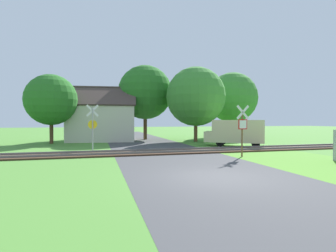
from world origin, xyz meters
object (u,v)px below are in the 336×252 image
Objects in this scene: stop_sign_near at (242,127)px; tree_far at (232,98)px; mail_truck at (236,132)px; crossing_sign_far at (93,124)px; tree_left at (51,100)px; tree_right at (196,97)px; house at (103,122)px; tree_center at (145,93)px.

tree_far is (8.87, 17.32, 3.44)m from stop_sign_near.
mail_truck is at bearing -117.43° from tree_far.
crossing_sign_far reaches higher than mail_truck.
crossing_sign_far is at bearing -35.71° from stop_sign_near.
tree_left is (-12.66, 12.78, 2.35)m from stop_sign_near.
crossing_sign_far is 12.20m from tree_right.
tree_left is at bearing -168.09° from tree_far.
tree_left is 1.28× the size of mail_truck.
stop_sign_near is at bearing -173.58° from mail_truck.
stop_sign_near is 0.40× the size of tree_right.
tree_left is 0.85× the size of tree_right.
tree_right is (10.21, 6.09, 2.75)m from crossing_sign_far.
house is 17.16m from tree_far.
mail_truck is at bearing -23.33° from tree_left.
stop_sign_near is 0.94× the size of crossing_sign_far.
house is at bearing -173.37° from tree_far.
house is (-7.88, 15.37, 0.28)m from stop_sign_near.
stop_sign_near is 16.60m from tree_center.
tree_far is 9.48m from tree_right.
house is 5.82m from tree_left.
tree_center is (5.69, 10.51, 3.51)m from crossing_sign_far.
tree_far is 1.10× the size of tree_right.
house is 14.38m from mail_truck.
crossing_sign_far is 8.65m from tree_left.
stop_sign_near is at bearing -45.26° from tree_left.
stop_sign_near is 18.14m from tree_left.
tree_far is at bearing 5.49° from mail_truck.
crossing_sign_far is 21.56m from tree_far.
tree_center is at bearing 57.71° from crossing_sign_far.
tree_center is at bearing -173.20° from tree_far.
tree_left is 0.77× the size of tree_center.
mail_truck is at bearing -120.72° from stop_sign_near.
tree_center reaches higher than stop_sign_near.
mail_truck is (3.00, 6.02, -0.56)m from stop_sign_near.
stop_sign_near is 10.30m from crossing_sign_far.
tree_far is (17.65, 11.94, 3.31)m from crossing_sign_far.
tree_left is at bearing 113.82° from crossing_sign_far.
tree_left is 0.77× the size of tree_far.
tree_center is at bearing 13.23° from house.
house is 0.91× the size of tree_far.
crossing_sign_far is 10.04m from house.
house is at bearing -67.07° from stop_sign_near.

